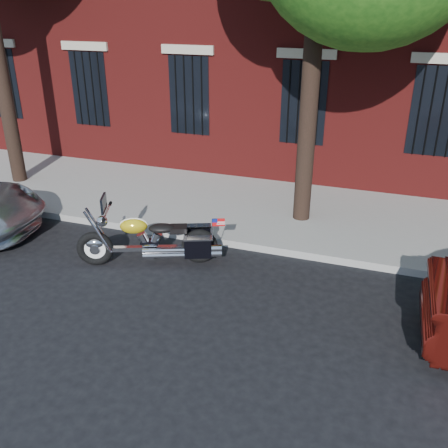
% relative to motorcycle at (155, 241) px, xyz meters
% --- Properties ---
extents(ground, '(120.00, 120.00, 0.00)m').
position_rel_motorcycle_xyz_m(ground, '(1.71, -0.22, -0.46)').
color(ground, black).
rests_on(ground, ground).
extents(curb, '(40.00, 0.16, 0.15)m').
position_rel_motorcycle_xyz_m(curb, '(1.71, 1.16, -0.39)').
color(curb, gray).
rests_on(curb, ground).
extents(sidewalk, '(40.00, 3.60, 0.15)m').
position_rel_motorcycle_xyz_m(sidewalk, '(1.71, 3.04, -0.39)').
color(sidewalk, gray).
rests_on(sidewalk, ground).
extents(motorcycle, '(2.66, 1.38, 1.37)m').
position_rel_motorcycle_xyz_m(motorcycle, '(0.00, 0.00, 0.00)').
color(motorcycle, black).
rests_on(motorcycle, ground).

